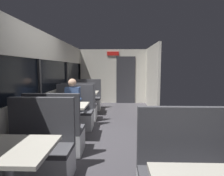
{
  "coord_description": "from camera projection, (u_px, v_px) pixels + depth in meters",
  "views": [
    {
      "loc": [
        0.2,
        -3.81,
        1.52
      ],
      "look_at": [
        0.01,
        2.45,
        0.84
      ],
      "focal_mm": 29.78,
      "sensor_mm": 36.0,
      "label": 1
    }
  ],
  "objects": [
    {
      "name": "seated_passenger",
      "position": [
        73.0,
        108.0,
        4.58
      ],
      "size": [
        0.47,
        0.55,
        1.26
      ],
      "color": "#26262D",
      "rests_on": "ground_plane"
    },
    {
      "name": "bench_far_window_facing_entry",
      "position": [
        88.0,
        101.0,
        6.79
      ],
      "size": [
        0.95,
        0.5,
        1.1
      ],
      "color": "silver",
      "rests_on": "ground_plane"
    },
    {
      "name": "dining_table_mid_window",
      "position": [
        66.0,
        109.0,
        3.95
      ],
      "size": [
        0.9,
        0.7,
        0.74
      ],
      "color": "#9E9EA3",
      "rests_on": "ground_plane"
    },
    {
      "name": "carriage_aisle_panel_right",
      "position": [
        152.0,
        78.0,
        6.77
      ],
      "size": [
        0.08,
        2.4,
        2.3
      ],
      "primitive_type": "cube",
      "color": "beige",
      "rests_on": "ground_plane"
    },
    {
      "name": "dining_table_far_window",
      "position": [
        84.0,
        95.0,
        6.06
      ],
      "size": [
        0.9,
        0.7,
        0.74
      ],
      "color": "#9E9EA3",
      "rests_on": "ground_plane"
    },
    {
      "name": "bench_far_window_facing_end",
      "position": [
        80.0,
        109.0,
        5.4
      ],
      "size": [
        0.95,
        0.5,
        1.1
      ],
      "color": "silver",
      "rests_on": "ground_plane"
    },
    {
      "name": "bench_mid_window_facing_end",
      "position": [
        56.0,
        135.0,
        3.29
      ],
      "size": [
        0.95,
        0.5,
        1.1
      ],
      "color": "silver",
      "rests_on": "ground_plane"
    },
    {
      "name": "bench_mid_window_facing_entry",
      "position": [
        74.0,
        115.0,
        4.68
      ],
      "size": [
        0.95,
        0.5,
        1.1
      ],
      "color": "silver",
      "rests_on": "ground_plane"
    },
    {
      "name": "bench_near_window_facing_entry",
      "position": [
        38.0,
        154.0,
        2.57
      ],
      "size": [
        0.95,
        0.5,
        1.1
      ],
      "color": "silver",
      "rests_on": "ground_plane"
    },
    {
      "name": "carriage_window_panel_left",
      "position": [
        39.0,
        88.0,
        3.88
      ],
      "size": [
        0.09,
        8.48,
        2.3
      ],
      "color": "beige",
      "rests_on": "ground_plane"
    },
    {
      "name": "carriage_end_bulkhead",
      "position": [
        114.0,
        77.0,
        8.0
      ],
      "size": [
        2.9,
        0.11,
        2.3
      ],
      "color": "beige",
      "rests_on": "ground_plane"
    },
    {
      "name": "dining_table_near_window",
      "position": [
        7.0,
        157.0,
        1.84
      ],
      "size": [
        0.9,
        0.7,
        0.74
      ],
      "color": "#9E9EA3",
      "rests_on": "ground_plane"
    },
    {
      "name": "ground_plane",
      "position": [
        108.0,
        140.0,
        3.96
      ],
      "size": [
        3.3,
        9.2,
        0.02
      ],
      "primitive_type": "cube",
      "color": "#423F44"
    }
  ]
}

